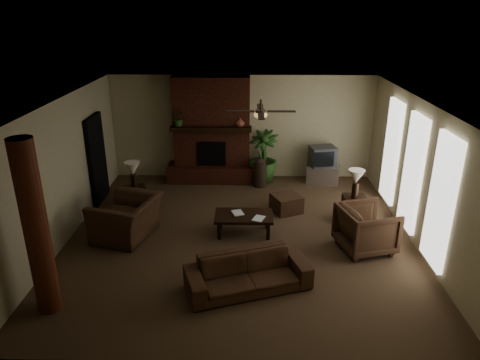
{
  "coord_description": "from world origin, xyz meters",
  "views": [
    {
      "loc": [
        0.16,
        -8.13,
        4.47
      ],
      "look_at": [
        0.0,
        0.4,
        1.1
      ],
      "focal_mm": 33.15,
      "sensor_mm": 36.0,
      "label": 1
    }
  ],
  "objects_px": {
    "floor_plant": "(263,167)",
    "log_column": "(36,230)",
    "tv_stand": "(323,174)",
    "side_table_left": "(136,199)",
    "armchair_left": "(126,212)",
    "floor_vase": "(260,171)",
    "armchair_right": "(367,227)",
    "ottoman": "(286,203)",
    "lamp_left": "(133,170)",
    "sofa": "(248,267)",
    "side_table_right": "(354,208)",
    "coffee_table": "(244,217)",
    "lamp_right": "(356,179)"
  },
  "relations": [
    {
      "from": "side_table_left",
      "to": "lamp_left",
      "type": "distance_m",
      "value": 0.73
    },
    {
      "from": "floor_vase",
      "to": "lamp_right",
      "type": "height_order",
      "value": "lamp_right"
    },
    {
      "from": "sofa",
      "to": "coffee_table",
      "type": "height_order",
      "value": "sofa"
    },
    {
      "from": "floor_plant",
      "to": "side_table_left",
      "type": "height_order",
      "value": "floor_plant"
    },
    {
      "from": "side_table_right",
      "to": "coffee_table",
      "type": "bearing_deg",
      "value": -164.39
    },
    {
      "from": "sofa",
      "to": "side_table_right",
      "type": "height_order",
      "value": "sofa"
    },
    {
      "from": "side_table_left",
      "to": "lamp_right",
      "type": "xyz_separation_m",
      "value": [
        4.94,
        -0.46,
        0.73
      ]
    },
    {
      "from": "log_column",
      "to": "tv_stand",
      "type": "bearing_deg",
      "value": 46.8
    },
    {
      "from": "armchair_left",
      "to": "armchair_right",
      "type": "height_order",
      "value": "armchair_left"
    },
    {
      "from": "armchair_left",
      "to": "lamp_right",
      "type": "xyz_separation_m",
      "value": [
        4.81,
        0.82,
        0.44
      ]
    },
    {
      "from": "armchair_right",
      "to": "side_table_left",
      "type": "relative_size",
      "value": 1.8
    },
    {
      "from": "log_column",
      "to": "coffee_table",
      "type": "distance_m",
      "value": 4.08
    },
    {
      "from": "armchair_left",
      "to": "side_table_right",
      "type": "height_order",
      "value": "armchair_left"
    },
    {
      "from": "sofa",
      "to": "tv_stand",
      "type": "height_order",
      "value": "sofa"
    },
    {
      "from": "floor_plant",
      "to": "lamp_right",
      "type": "height_order",
      "value": "lamp_right"
    },
    {
      "from": "floor_vase",
      "to": "coffee_table",
      "type": "bearing_deg",
      "value": -98.49
    },
    {
      "from": "floor_plant",
      "to": "side_table_right",
      "type": "height_order",
      "value": "floor_plant"
    },
    {
      "from": "sofa",
      "to": "lamp_left",
      "type": "relative_size",
      "value": 3.18
    },
    {
      "from": "sofa",
      "to": "side_table_left",
      "type": "xyz_separation_m",
      "value": [
        -2.62,
        3.04,
        -0.13
      ]
    },
    {
      "from": "side_table_left",
      "to": "lamp_right",
      "type": "height_order",
      "value": "lamp_right"
    },
    {
      "from": "log_column",
      "to": "floor_vase",
      "type": "bearing_deg",
      "value": 56.47
    },
    {
      "from": "sofa",
      "to": "lamp_right",
      "type": "height_order",
      "value": "lamp_right"
    },
    {
      "from": "armchair_right",
      "to": "ottoman",
      "type": "xyz_separation_m",
      "value": [
        -1.4,
        1.7,
        -0.3
      ]
    },
    {
      "from": "floor_plant",
      "to": "lamp_left",
      "type": "bearing_deg",
      "value": -146.98
    },
    {
      "from": "floor_plant",
      "to": "log_column",
      "type": "bearing_deg",
      "value": -122.36
    },
    {
      "from": "log_column",
      "to": "sofa",
      "type": "height_order",
      "value": "log_column"
    },
    {
      "from": "lamp_left",
      "to": "armchair_right",
      "type": "bearing_deg",
      "value": -18.82
    },
    {
      "from": "lamp_left",
      "to": "log_column",
      "type": "bearing_deg",
      "value": -98.08
    },
    {
      "from": "coffee_table",
      "to": "lamp_left",
      "type": "distance_m",
      "value": 2.81
    },
    {
      "from": "tv_stand",
      "to": "floor_vase",
      "type": "bearing_deg",
      "value": -158.35
    },
    {
      "from": "coffee_table",
      "to": "floor_vase",
      "type": "xyz_separation_m",
      "value": [
        0.39,
        2.64,
        0.06
      ]
    },
    {
      "from": "armchair_left",
      "to": "floor_vase",
      "type": "height_order",
      "value": "armchair_left"
    },
    {
      "from": "tv_stand",
      "to": "side_table_left",
      "type": "height_order",
      "value": "side_table_left"
    },
    {
      "from": "coffee_table",
      "to": "armchair_left",
      "type": "bearing_deg",
      "value": -175.81
    },
    {
      "from": "log_column",
      "to": "floor_vase",
      "type": "relative_size",
      "value": 3.64
    },
    {
      "from": "lamp_left",
      "to": "ottoman",
      "type": "bearing_deg",
      "value": 0.49
    },
    {
      "from": "log_column",
      "to": "lamp_right",
      "type": "relative_size",
      "value": 4.31
    },
    {
      "from": "armchair_left",
      "to": "ottoman",
      "type": "distance_m",
      "value": 3.62
    },
    {
      "from": "ottoman",
      "to": "side_table_left",
      "type": "distance_m",
      "value": 3.51
    },
    {
      "from": "coffee_table",
      "to": "side_table_left",
      "type": "height_order",
      "value": "side_table_left"
    },
    {
      "from": "ottoman",
      "to": "floor_plant",
      "type": "distance_m",
      "value": 2.0
    },
    {
      "from": "armchair_right",
      "to": "ottoman",
      "type": "height_order",
      "value": "armchair_right"
    },
    {
      "from": "coffee_table",
      "to": "lamp_right",
      "type": "distance_m",
      "value": 2.57
    },
    {
      "from": "ottoman",
      "to": "tv_stand",
      "type": "height_order",
      "value": "tv_stand"
    },
    {
      "from": "coffee_table",
      "to": "lamp_right",
      "type": "height_order",
      "value": "lamp_right"
    },
    {
      "from": "log_column",
      "to": "coffee_table",
      "type": "height_order",
      "value": "log_column"
    },
    {
      "from": "armchair_left",
      "to": "floor_vase",
      "type": "bearing_deg",
      "value": 150.85
    },
    {
      "from": "floor_plant",
      "to": "lamp_left",
      "type": "relative_size",
      "value": 2.14
    },
    {
      "from": "armchair_right",
      "to": "lamp_left",
      "type": "height_order",
      "value": "lamp_left"
    },
    {
      "from": "sofa",
      "to": "ottoman",
      "type": "xyz_separation_m",
      "value": [
        0.88,
        3.03,
        -0.2
      ]
    }
  ]
}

